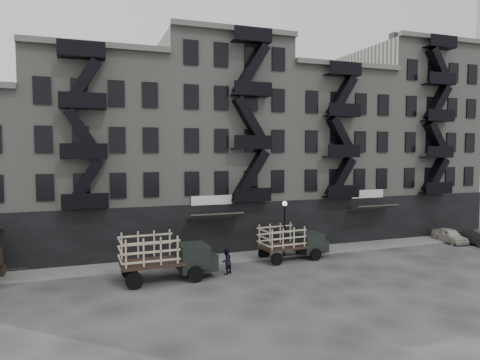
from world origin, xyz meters
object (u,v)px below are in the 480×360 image
object	(u,v)px
stake_truck_west	(166,253)
pedestrian_mid	(226,261)
stake_truck_east	(292,240)
car_east	(450,235)
car_far	(475,236)

from	to	relation	value
stake_truck_west	pedestrian_mid	world-z (taller)	stake_truck_west
stake_truck_west	stake_truck_east	bearing A→B (deg)	9.46
car_east	stake_truck_east	bearing A→B (deg)	-170.08
car_far	car_east	bearing A→B (deg)	-36.85
car_far	pedestrian_mid	size ratio (longest dim) A/B	2.40
car_far	stake_truck_west	bearing A→B (deg)	7.47
car_east	pedestrian_mid	world-z (taller)	pedestrian_mid
car_east	car_far	world-z (taller)	car_far
stake_truck_west	car_east	bearing A→B (deg)	3.99
car_far	pedestrian_mid	world-z (taller)	pedestrian_mid
stake_truck_east	car_east	distance (m)	15.73
stake_truck_east	car_east	world-z (taller)	stake_truck_east
car_east	pedestrian_mid	distance (m)	21.58
car_east	car_far	xyz separation A→B (m)	(1.45, -1.28, 0.06)
car_far	pedestrian_mid	xyz separation A→B (m)	(-22.87, -1.31, 0.18)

